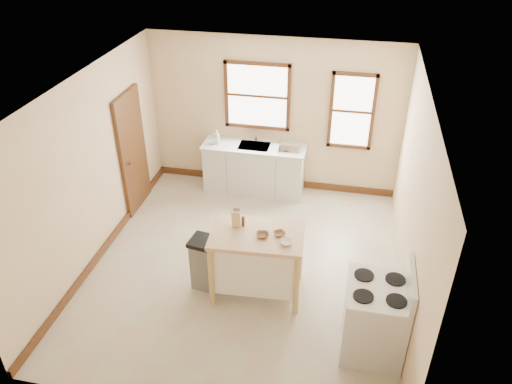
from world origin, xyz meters
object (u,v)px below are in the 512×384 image
at_px(knife_block, 236,219).
at_px(bowl_b, 279,234).
at_px(gas_stove, 376,310).
at_px(trash_bin, 206,263).
at_px(bowl_c, 286,242).
at_px(pepper_grinder, 243,221).
at_px(kitchen_island, 257,263).
at_px(bowl_a, 262,235).
at_px(soap_bottle_a, 217,137).
at_px(dish_rack, 290,147).
at_px(soap_bottle_b, 214,139).

relative_size(knife_block, bowl_b, 1.35).
relative_size(bowl_b, gas_stove, 0.12).
bearing_deg(trash_bin, bowl_c, 3.09).
distance_m(knife_block, pepper_grinder, 0.10).
bearing_deg(kitchen_island, knife_block, 154.79).
distance_m(bowl_a, bowl_c, 0.34).
distance_m(soap_bottle_a, bowl_b, 3.02).
relative_size(dish_rack, bowl_a, 2.33).
relative_size(dish_rack, knife_block, 1.95).
height_order(soap_bottle_a, dish_rack, soap_bottle_a).
distance_m(dish_rack, knife_block, 2.55).
bearing_deg(soap_bottle_b, bowl_c, -80.33).
xyz_separation_m(kitchen_island, bowl_b, (0.29, 0.04, 0.52)).
bearing_deg(dish_rack, bowl_c, -92.43).
height_order(trash_bin, gas_stove, gas_stove).
height_order(soap_bottle_a, kitchen_island, soap_bottle_a).
distance_m(bowl_a, gas_stove, 1.68).
distance_m(soap_bottle_b, bowl_c, 3.25).
relative_size(trash_bin, gas_stove, 0.65).
height_order(knife_block, bowl_c, knife_block).
distance_m(soap_bottle_a, pepper_grinder, 2.71).
height_order(dish_rack, kitchen_island, dish_rack).
xyz_separation_m(kitchen_island, gas_stove, (1.58, -0.70, 0.12)).
relative_size(knife_block, bowl_a, 1.19).
relative_size(knife_block, bowl_c, 1.24).
bearing_deg(soap_bottle_a, trash_bin, -78.64).
bearing_deg(soap_bottle_b, trash_bin, -99.53).
bearing_deg(bowl_b, dish_rack, 95.38).
relative_size(knife_block, trash_bin, 0.25).
bearing_deg(knife_block, trash_bin, 174.16).
height_order(kitchen_island, knife_block, knife_block).
xyz_separation_m(knife_block, bowl_b, (0.61, -0.09, -0.08)).
bearing_deg(knife_block, bowl_a, -49.81).
relative_size(soap_bottle_b, knife_block, 0.97).
bearing_deg(knife_block, kitchen_island, -48.51).
bearing_deg(dish_rack, knife_block, -107.97).
xyz_separation_m(soap_bottle_b, gas_stove, (2.90, -3.32, -0.39)).
relative_size(soap_bottle_a, pepper_grinder, 1.72).
xyz_separation_m(soap_bottle_a, bowl_a, (1.35, -2.67, -0.02)).
bearing_deg(pepper_grinder, bowl_a, -30.43).
bearing_deg(bowl_b, trash_bin, -176.43).
relative_size(pepper_grinder, bowl_a, 0.90).
relative_size(soap_bottle_b, bowl_a, 1.16).
height_order(dish_rack, trash_bin, dish_rack).
bearing_deg(bowl_b, bowl_a, -159.48).
height_order(dish_rack, pepper_grinder, pepper_grinder).
bearing_deg(bowl_b, kitchen_island, -172.84).
distance_m(soap_bottle_a, soap_bottle_b, 0.06).
bearing_deg(bowl_c, soap_bottle_b, 122.02).
distance_m(dish_rack, pepper_grinder, 2.53).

